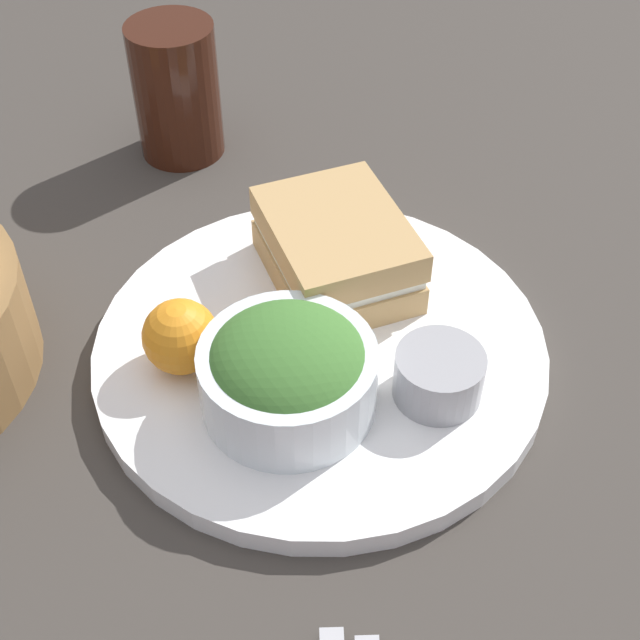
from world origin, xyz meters
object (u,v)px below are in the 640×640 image
at_px(salad_bowl, 288,372).
at_px(dressing_cup, 439,376).
at_px(sandwich, 337,250).
at_px(drink_glass, 176,91).
at_px(plate, 320,351).

bearing_deg(salad_bowl, dressing_cup, -90.37).
bearing_deg(sandwich, drink_glass, 30.11).
distance_m(plate, salad_bowl, 0.06).
bearing_deg(plate, sandwich, -15.48).
bearing_deg(drink_glass, sandwich, -149.89).
xyz_separation_m(plate, drink_glass, (0.25, 0.09, 0.05)).
relative_size(plate, salad_bowl, 2.77).
bearing_deg(dressing_cup, sandwich, 24.51).
bearing_deg(salad_bowl, plate, -25.67).
relative_size(salad_bowl, drink_glass, 0.95).
xyz_separation_m(plate, dressing_cup, (-0.05, -0.07, 0.02)).
distance_m(salad_bowl, drink_glass, 0.30).
bearing_deg(drink_glass, dressing_cup, -151.88).
relative_size(plate, drink_glass, 2.62).
height_order(plate, sandwich, sandwich).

